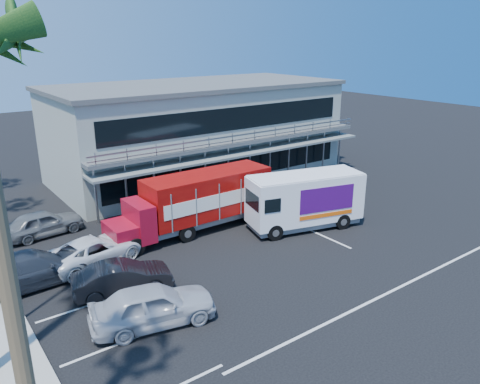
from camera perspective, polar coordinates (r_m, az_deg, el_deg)
ground at (r=25.51m, az=7.03°, el=-6.45°), size 120.00×120.00×0.00m
building at (r=37.59m, az=-5.17°, el=7.56°), size 22.40×12.00×7.30m
red_truck at (r=26.74m, az=-5.16°, el=-1.02°), size 9.80×2.44×3.30m
white_van at (r=27.24m, az=7.90°, el=-0.95°), size 7.00×3.90×3.25m
parked_car_a at (r=18.84m, az=-10.54°, el=-13.40°), size 5.14×2.94×1.65m
parked_car_b at (r=21.28m, az=-14.12°, el=-10.11°), size 4.47×2.39×1.40m
parked_car_c at (r=24.21m, az=-17.31°, el=-6.83°), size 5.29×3.26×1.37m
parked_car_d at (r=23.16m, az=-24.04°, el=-8.53°), size 5.61×2.56×1.59m
parked_car_e at (r=28.49m, az=-22.86°, el=-3.52°), size 4.45×2.15×1.46m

